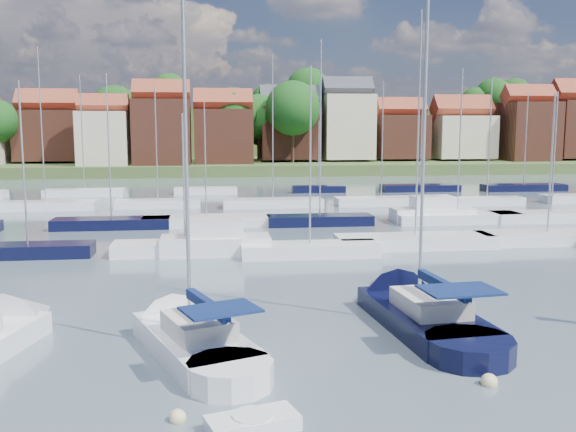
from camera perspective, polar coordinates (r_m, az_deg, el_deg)
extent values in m
plane|color=#4D5E68|center=(61.80, -1.73, 0.36)|extent=(260.00, 260.00, 0.00)
cone|color=white|center=(29.38, -22.02, -8.37)|extent=(3.83, 4.18, 3.02)
cube|color=white|center=(24.07, -8.31, -11.47)|extent=(5.01, 7.30, 1.20)
cone|color=white|center=(27.89, -11.23, -8.79)|extent=(3.79, 4.06, 2.81)
cylinder|color=white|center=(21.12, -5.16, -14.26)|extent=(3.62, 3.62, 1.20)
cube|color=beige|center=(23.35, -7.97, -9.62)|extent=(2.83, 3.32, 0.70)
cylinder|color=#B2B2B7|center=(23.17, -9.04, 5.08)|extent=(0.14, 0.14, 12.49)
cylinder|color=#B2B2B7|center=(22.26, -7.19, -8.20)|extent=(1.42, 3.54, 0.10)
cube|color=#0E1C47|center=(22.21, -7.19, -7.83)|extent=(1.54, 3.44, 0.35)
cube|color=#0E1C47|center=(21.08, -6.02, -8.26)|extent=(2.83, 2.42, 0.08)
cube|color=black|center=(27.31, 11.99, -9.18)|extent=(3.88, 7.92, 1.20)
cone|color=black|center=(31.56, 8.40, -6.74)|extent=(3.52, 4.00, 3.19)
cylinder|color=black|center=(24.06, 15.81, -11.70)|extent=(3.47, 3.47, 1.20)
cube|color=beige|center=(26.58, 12.52, -7.54)|extent=(2.52, 3.38, 0.70)
cylinder|color=#B2B2B7|center=(26.60, 12.01, 7.55)|extent=(0.14, 0.14, 14.51)
cylinder|color=#B2B2B7|center=(25.44, 13.59, -6.30)|extent=(0.49, 4.25, 0.10)
cube|color=#0E1C47|center=(25.40, 13.60, -5.97)|extent=(0.67, 4.05, 0.35)
cube|color=#0E1C47|center=(24.17, 15.04, -6.37)|extent=(2.88, 2.16, 0.08)
cube|color=white|center=(18.41, -3.17, -17.99)|extent=(2.71, 1.80, 0.49)
cylinder|color=white|center=(18.35, -3.17, -17.61)|extent=(1.15, 1.15, 0.31)
sphere|color=beige|center=(19.21, -9.78, -17.52)|extent=(0.49, 0.49, 0.49)
sphere|color=#D85914|center=(22.46, -6.65, -13.57)|extent=(0.46, 0.46, 0.46)
sphere|color=beige|center=(22.23, 17.43, -14.13)|extent=(0.55, 0.55, 0.55)
sphere|color=beige|center=(31.39, 15.57, -7.50)|extent=(0.53, 0.53, 0.53)
cube|color=black|center=(43.79, -22.10, -2.96)|extent=(8.01, 2.24, 1.00)
cylinder|color=#B2B2B7|center=(43.13, -22.49, 4.34)|extent=(0.12, 0.12, 10.16)
cube|color=white|center=(41.97, -9.12, -2.92)|extent=(9.22, 2.58, 1.00)
cylinder|color=#B2B2B7|center=(41.35, -9.26, 3.34)|extent=(0.12, 0.12, 8.18)
cube|color=white|center=(40.86, 1.96, -3.12)|extent=(8.78, 2.46, 1.00)
cylinder|color=#B2B2B7|center=(40.14, 2.00, 5.36)|extent=(0.12, 0.12, 11.06)
cube|color=white|center=(44.62, 11.23, -2.32)|extent=(10.79, 3.02, 1.00)
cylinder|color=#B2B2B7|center=(43.91, 11.52, 7.92)|extent=(0.12, 0.12, 14.87)
cube|color=white|center=(48.85, 22.03, -1.87)|extent=(10.13, 2.84, 1.00)
cylinder|color=#B2B2B7|center=(48.28, 22.36, 4.34)|extent=(0.12, 0.12, 9.59)
cube|color=white|center=(41.71, -6.44, -2.73)|extent=(7.00, 2.60, 1.40)
cube|color=white|center=(41.52, -6.47, -1.23)|extent=(3.50, 2.20, 1.30)
cube|color=black|center=(53.79, -15.40, -0.70)|extent=(9.30, 2.60, 1.00)
cylinder|color=#B2B2B7|center=(53.24, -15.65, 5.95)|extent=(0.12, 0.12, 11.48)
cube|color=white|center=(53.58, -7.26, -0.51)|extent=(10.40, 2.91, 1.00)
cylinder|color=#B2B2B7|center=(53.08, -7.36, 4.71)|extent=(0.12, 0.12, 8.77)
cube|color=black|center=(53.65, 2.85, -0.45)|extent=(8.80, 2.46, 1.00)
cylinder|color=#B2B2B7|center=(53.06, 2.90, 7.77)|extent=(0.12, 0.12, 14.33)
cube|color=white|center=(56.79, 14.80, -0.23)|extent=(10.73, 3.00, 1.00)
cylinder|color=#B2B2B7|center=(56.26, 15.04, 6.41)|extent=(0.12, 0.12, 12.14)
cube|color=white|center=(60.26, 22.32, -0.11)|extent=(10.48, 2.93, 1.00)
cylinder|color=#B2B2B7|center=(59.78, 22.61, 5.25)|extent=(0.12, 0.12, 10.28)
cube|color=white|center=(56.86, 12.68, 0.00)|extent=(7.00, 2.60, 1.40)
cube|color=white|center=(56.72, 12.71, 1.10)|extent=(3.50, 2.20, 1.30)
cube|color=white|center=(67.60, -20.73, 0.80)|extent=(9.71, 2.72, 1.00)
cylinder|color=#B2B2B7|center=(67.14, -21.07, 7.54)|extent=(0.12, 0.12, 14.88)
cube|color=white|center=(66.17, -11.48, 1.01)|extent=(8.49, 2.38, 1.00)
cylinder|color=#B2B2B7|center=(65.72, -11.63, 6.35)|extent=(0.12, 0.12, 11.31)
cube|color=white|center=(65.56, -1.35, 1.11)|extent=(10.16, 2.85, 1.00)
cylinder|color=#B2B2B7|center=(65.08, -1.37, 7.94)|extent=(0.12, 0.12, 14.59)
cube|color=white|center=(67.75, 8.27, 1.25)|extent=(9.53, 2.67, 1.00)
cylinder|color=#B2B2B7|center=(67.31, 8.38, 6.72)|extent=(0.12, 0.12, 11.91)
cube|color=white|center=(70.17, 17.26, 1.20)|extent=(7.62, 2.13, 1.00)
cylinder|color=#B2B2B7|center=(69.74, 17.48, 6.57)|extent=(0.12, 0.12, 12.13)
cube|color=white|center=(79.30, -17.63, 1.94)|extent=(9.24, 2.59, 1.00)
cylinder|color=#B2B2B7|center=(78.91, -17.85, 7.05)|extent=(0.12, 0.12, 13.17)
cube|color=white|center=(78.69, -7.32, 2.20)|extent=(7.57, 2.12, 1.00)
cylinder|color=#B2B2B7|center=(78.32, -7.40, 6.30)|extent=(0.12, 0.12, 10.24)
cube|color=black|center=(80.01, 2.74, 2.35)|extent=(6.58, 1.84, 1.00)
cylinder|color=#B2B2B7|center=(79.69, 2.76, 5.58)|extent=(0.12, 0.12, 8.01)
cube|color=black|center=(83.16, 11.65, 2.41)|extent=(9.92, 2.78, 1.00)
cylinder|color=#B2B2B7|center=(82.80, 11.77, 6.52)|extent=(0.12, 0.12, 10.92)
cube|color=black|center=(87.42, 20.19, 2.35)|extent=(10.55, 2.95, 1.00)
cylinder|color=#B2B2B7|center=(87.08, 20.39, 6.45)|extent=(0.12, 0.12, 11.51)
cube|color=#47592C|center=(138.33, -4.71, 4.71)|extent=(200.00, 70.00, 3.00)
cube|color=#47592C|center=(163.12, -5.10, 6.86)|extent=(200.00, 60.00, 14.00)
cube|color=brown|center=(122.04, -20.45, 6.74)|extent=(10.37, 9.97, 8.73)
cube|color=brown|center=(122.09, -20.58, 9.38)|extent=(10.57, 5.13, 5.13)
cube|color=beige|center=(111.33, -15.98, 6.61)|extent=(8.09, 8.80, 8.96)
cube|color=brown|center=(111.35, -16.09, 9.42)|extent=(8.25, 4.00, 4.00)
cube|color=brown|center=(111.19, -11.10, 7.28)|extent=(9.36, 10.17, 10.97)
cube|color=brown|center=(111.32, -11.20, 10.69)|extent=(9.54, 4.63, 4.63)
cube|color=brown|center=(112.68, -5.76, 7.00)|extent=(9.90, 8.56, 9.42)
cube|color=brown|center=(112.74, -5.80, 10.01)|extent=(10.10, 4.90, 4.90)
cube|color=brown|center=(118.56, 0.10, 7.40)|extent=(10.59, 8.93, 9.49)
cube|color=#383A42|center=(118.65, 0.10, 10.32)|extent=(10.80, 5.24, 5.24)
cube|color=beige|center=(119.51, 5.26, 7.89)|extent=(9.01, 8.61, 11.65)
cube|color=#383A42|center=(119.70, 5.30, 11.20)|extent=(9.19, 4.46, 4.46)
cube|color=brown|center=(123.32, 9.92, 6.96)|extent=(9.10, 9.34, 8.00)
cube|color=brown|center=(123.35, 9.98, 9.33)|extent=(9.28, 4.50, 4.50)
cube|color=beige|center=(126.87, 15.10, 6.80)|extent=(10.86, 9.59, 7.88)
cube|color=brown|center=(126.89, 15.19, 9.18)|extent=(11.07, 5.37, 5.37)
cube|color=brown|center=(129.37, 20.45, 7.01)|extent=(9.18, 9.96, 10.97)
cube|color=brown|center=(129.48, 20.60, 9.94)|extent=(9.36, 4.54, 4.54)
cylinder|color=#382619|center=(150.10, 17.70, 7.75)|extent=(0.50, 0.50, 4.47)
sphere|color=#1D541A|center=(150.23, 17.80, 10.07)|extent=(8.18, 8.18, 8.18)
cylinder|color=#382619|center=(117.35, -2.60, 5.86)|extent=(0.50, 0.50, 4.46)
sphere|color=#1D541A|center=(117.28, -2.62, 8.82)|extent=(8.15, 8.15, 8.15)
cylinder|color=#382619|center=(136.27, 1.78, 8.16)|extent=(0.50, 0.50, 5.15)
sphere|color=#1D541A|center=(136.47, 1.80, 11.10)|extent=(9.41, 9.41, 9.41)
cylinder|color=#382619|center=(137.52, -10.44, 8.08)|extent=(0.50, 0.50, 4.56)
sphere|color=#1D541A|center=(137.68, -10.51, 10.65)|extent=(8.34, 8.34, 8.34)
cylinder|color=#382619|center=(127.51, -15.05, 5.93)|extent=(0.50, 0.50, 5.15)
sphere|color=#1D541A|center=(127.48, -15.17, 9.07)|extent=(9.42, 9.42, 9.42)
cylinder|color=#382619|center=(132.49, -21.64, 6.82)|extent=(0.50, 0.50, 3.42)
sphere|color=#1D541A|center=(132.52, -21.74, 8.83)|extent=(6.26, 6.26, 6.26)
cylinder|color=#382619|center=(127.27, 1.74, 5.88)|extent=(0.50, 0.50, 3.77)
sphere|color=#1D541A|center=(127.18, 1.75, 8.18)|extent=(6.89, 6.89, 6.89)
cylinder|color=#382619|center=(112.96, 0.44, 5.98)|extent=(0.50, 0.50, 5.21)
sphere|color=#1D541A|center=(112.93, 0.44, 9.57)|extent=(9.53, 9.53, 9.53)
cylinder|color=#382619|center=(140.10, 21.90, 5.34)|extent=(0.50, 0.50, 2.97)
sphere|color=#1D541A|center=(140.01, 21.99, 6.99)|extent=(5.44, 5.44, 5.44)
cylinder|color=#382619|center=(114.90, -4.82, 5.89)|extent=(0.50, 0.50, 4.84)
sphere|color=#1D541A|center=(114.85, -4.86, 9.17)|extent=(8.85, 8.85, 8.85)
cylinder|color=#382619|center=(148.64, 16.21, 7.68)|extent=(0.50, 0.50, 3.72)
sphere|color=#1D541A|center=(148.72, 16.29, 9.62)|extent=(6.80, 6.80, 6.80)
cylinder|color=#382619|center=(129.76, 20.45, 5.48)|extent=(0.50, 0.50, 4.05)
sphere|color=#1D541A|center=(129.68, 20.57, 7.91)|extent=(7.40, 7.40, 7.40)
cylinder|color=#382619|center=(134.86, -1.75, 7.88)|extent=(0.50, 0.50, 3.93)
sphere|color=#1D541A|center=(134.95, -1.76, 10.15)|extent=(7.19, 7.19, 7.19)
cylinder|color=#382619|center=(126.57, 9.68, 5.77)|extent=(0.50, 0.50, 3.82)
sphere|color=#1D541A|center=(126.48, 9.73, 8.12)|extent=(6.99, 6.99, 6.99)
cylinder|color=#382619|center=(114.82, -12.99, 5.37)|extent=(0.50, 0.50, 3.48)
sphere|color=#1D541A|center=(114.71, -13.07, 7.73)|extent=(6.37, 6.37, 6.37)
cylinder|color=#382619|center=(139.08, 20.07, 5.42)|extent=(0.50, 0.50, 2.99)
sphere|color=#1D541A|center=(138.99, 20.15, 7.09)|extent=(5.46, 5.46, 5.46)
cylinder|color=#382619|center=(120.49, -2.64, 5.63)|extent=(0.50, 0.50, 3.25)
sphere|color=#1D541A|center=(120.39, -2.66, 7.73)|extent=(5.94, 5.94, 5.94)
cylinder|color=#382619|center=(121.86, -5.84, 5.56)|extent=(0.50, 0.50, 2.98)
sphere|color=#1D541A|center=(121.75, -5.87, 7.47)|extent=(5.46, 5.46, 5.46)
cylinder|color=#382619|center=(159.12, 19.37, 7.98)|extent=(0.50, 0.50, 4.29)
sphere|color=#1D541A|center=(159.27, 19.47, 10.07)|extent=(7.84, 7.84, 7.84)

